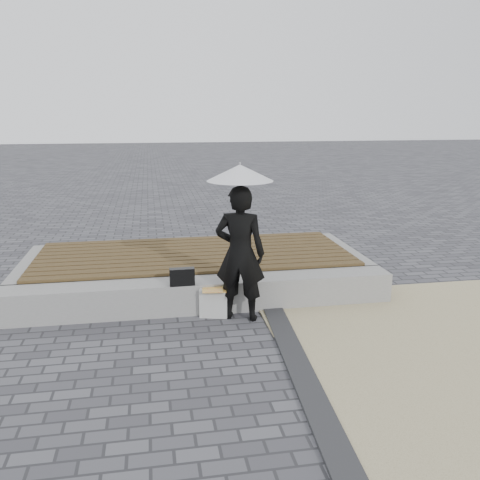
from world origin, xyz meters
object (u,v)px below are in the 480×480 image
Objects in this scene: seating_ledge at (203,294)px; parasol at (240,173)px; canvas_tote at (214,303)px; handbag at (182,277)px; woman at (240,253)px.

parasol is (0.42, -0.38, 1.60)m from seating_ledge.
parasol reaches higher than canvas_tote.
seating_ledge is 13.73× the size of canvas_tote.
parasol is 3.24× the size of handbag.
seating_ledge is 5.02× the size of parasol.
woman is 0.79m from handbag.
canvas_tote is at bearing 161.02° from parasol.
handbag is at bearing 179.50° from canvas_tote.
woman is (0.42, -0.38, 0.63)m from seating_ledge.
woman is 4.57× the size of canvas_tote.
parasol reaches higher than handbag.
seating_ledge is 0.85m from woman.
canvas_tote is at bearing 0.54° from woman.
handbag is 0.51m from canvas_tote.
handbag is at bearing 162.76° from parasol.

